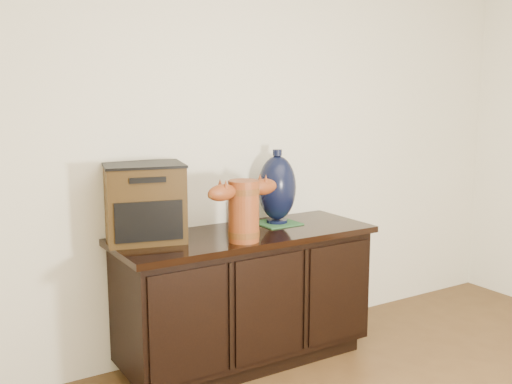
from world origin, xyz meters
TOP-DOWN VIEW (x-y plane):
  - sideboard at (0.00, 2.23)m, footprint 1.46×0.56m
  - terracotta_vessel at (-0.10, 2.06)m, footprint 0.45×0.19m
  - tv_radio at (-0.53, 2.35)m, footprint 0.47×0.41m
  - green_mat at (0.27, 2.32)m, footprint 0.23×0.23m
  - lamp_base at (0.27, 2.32)m, footprint 0.22×0.22m
  - spray_can at (0.06, 2.43)m, footprint 0.05×0.05m

SIDE VIEW (x-z plane):
  - sideboard at x=0.00m, z-range 0.01..0.76m
  - green_mat at x=0.27m, z-range 0.76..0.76m
  - spray_can at x=0.06m, z-range 0.75..0.91m
  - terracotta_vessel at x=-0.10m, z-range 0.78..1.09m
  - tv_radio at x=-0.53m, z-range 0.75..1.16m
  - lamp_base at x=0.27m, z-range 0.75..1.18m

